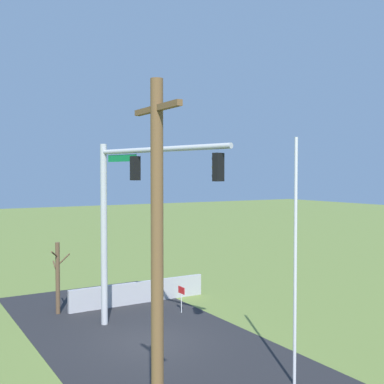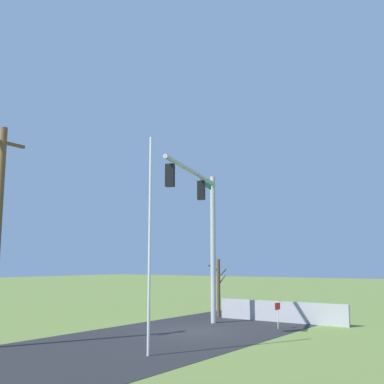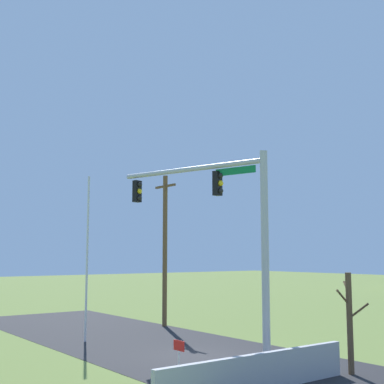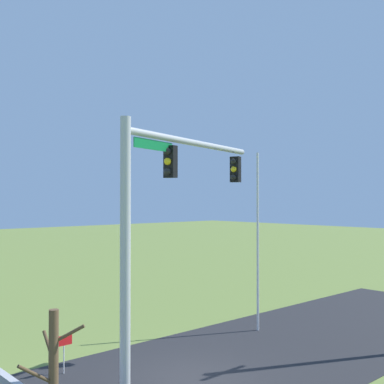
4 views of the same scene
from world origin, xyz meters
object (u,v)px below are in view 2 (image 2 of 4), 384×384
(signal_mast, at_px, (203,218))
(flagpole, at_px, (150,243))
(bare_tree, at_px, (219,287))
(open_sign, at_px, (278,310))

(signal_mast, bearing_deg, flagpole, -161.47)
(signal_mast, distance_m, flagpole, 7.60)
(bare_tree, bearing_deg, open_sign, -119.34)
(signal_mast, distance_m, bare_tree, 5.88)
(signal_mast, height_order, flagpole, signal_mast)
(signal_mast, relative_size, flagpole, 1.02)
(signal_mast, bearing_deg, bare_tree, 22.21)
(bare_tree, bearing_deg, signal_mast, -157.79)
(flagpole, bearing_deg, open_sign, -5.88)
(flagpole, xyz_separation_m, open_sign, (8.52, -0.88, -2.89))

